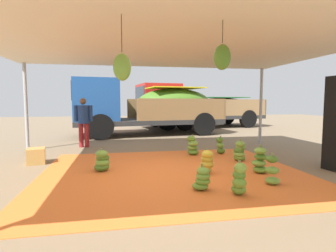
{
  "coord_description": "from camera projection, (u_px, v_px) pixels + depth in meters",
  "views": [
    {
      "loc": [
        -1.11,
        -5.4,
        1.46
      ],
      "look_at": [
        0.34,
        2.44,
        0.75
      ],
      "focal_mm": 28.9,
      "sensor_mm": 36.0,
      "label": 1
    }
  ],
  "objects": [
    {
      "name": "banana_bunch_2",
      "position": [
        193.0,
        146.0,
        7.4
      ],
      "size": [
        0.41,
        0.4,
        0.57
      ],
      "color": "#518428",
      "rests_on": "tarp_orange"
    },
    {
      "name": "banana_bunch_6",
      "position": [
        240.0,
        151.0,
        6.65
      ],
      "size": [
        0.4,
        0.38,
        0.54
      ],
      "color": "#60932D",
      "rests_on": "tarp_orange"
    },
    {
      "name": "cargo_truck_far",
      "position": [
        195.0,
        107.0,
        15.4
      ],
      "size": [
        7.44,
        3.53,
        2.4
      ],
      "color": "#2D2D2D",
      "rests_on": "ground"
    },
    {
      "name": "banana_bunch_3",
      "position": [
        102.0,
        161.0,
        5.69
      ],
      "size": [
        0.43,
        0.42,
        0.48
      ],
      "color": "#477523",
      "rests_on": "tarp_orange"
    },
    {
      "name": "cargo_truck_main",
      "position": [
        146.0,
        106.0,
        12.0
      ],
      "size": [
        6.65,
        3.2,
        2.4
      ],
      "color": "#2D2D2D",
      "rests_on": "ground"
    },
    {
      "name": "worker_0",
      "position": [
        83.0,
        119.0,
        8.68
      ],
      "size": [
        0.58,
        0.35,
        1.58
      ],
      "color": "maroon",
      "rests_on": "ground"
    },
    {
      "name": "crate_0",
      "position": [
        36.0,
        156.0,
        6.4
      ],
      "size": [
        0.48,
        0.52,
        0.37
      ],
      "primitive_type": "cube",
      "rotation": [
        0.0,
        0.0,
        0.22
      ],
      "color": "#B78947",
      "rests_on": "ground"
    },
    {
      "name": "banana_bunch_1",
      "position": [
        260.0,
        161.0,
        5.52
      ],
      "size": [
        0.41,
        0.4,
        0.58
      ],
      "color": "#60932D",
      "rests_on": "tarp_orange"
    },
    {
      "name": "banana_bunch_4",
      "position": [
        220.0,
        146.0,
        7.58
      ],
      "size": [
        0.32,
        0.33,
        0.51
      ],
      "color": "#477523",
      "rests_on": "tarp_orange"
    },
    {
      "name": "banana_bunch_7",
      "position": [
        239.0,
        180.0,
        4.21
      ],
      "size": [
        0.3,
        0.32,
        0.55
      ],
      "color": "#60932D",
      "rests_on": "tarp_orange"
    },
    {
      "name": "banana_bunch_5",
      "position": [
        202.0,
        179.0,
        4.46
      ],
      "size": [
        0.36,
        0.36,
        0.43
      ],
      "color": "#60932D",
      "rests_on": "tarp_orange"
    },
    {
      "name": "banana_bunch_0",
      "position": [
        272.0,
        171.0,
        4.77
      ],
      "size": [
        0.31,
        0.33,
        0.56
      ],
      "color": "#75A83D",
      "rests_on": "tarp_orange"
    },
    {
      "name": "tent_canopy",
      "position": [
        174.0,
        44.0,
        5.28
      ],
      "size": [
        8.0,
        7.0,
        2.67
      ],
      "color": "#9EA0A5",
      "rests_on": "ground"
    },
    {
      "name": "tarp_orange",
      "position": [
        173.0,
        172.0,
        5.62
      ],
      "size": [
        5.34,
        4.74,
        0.01
      ],
      "primitive_type": "cube",
      "color": "orange",
      "rests_on": "ground"
    },
    {
      "name": "ground_plane",
      "position": [
        154.0,
        148.0,
        8.55
      ],
      "size": [
        40.0,
        40.0,
        0.0
      ],
      "primitive_type": "plane",
      "color": "#7F6B51"
    },
    {
      "name": "banana_bunch_8",
      "position": [
        206.0,
        162.0,
        5.49
      ],
      "size": [
        0.36,
        0.32,
        0.52
      ],
      "color": "gold",
      "rests_on": "tarp_orange"
    }
  ]
}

